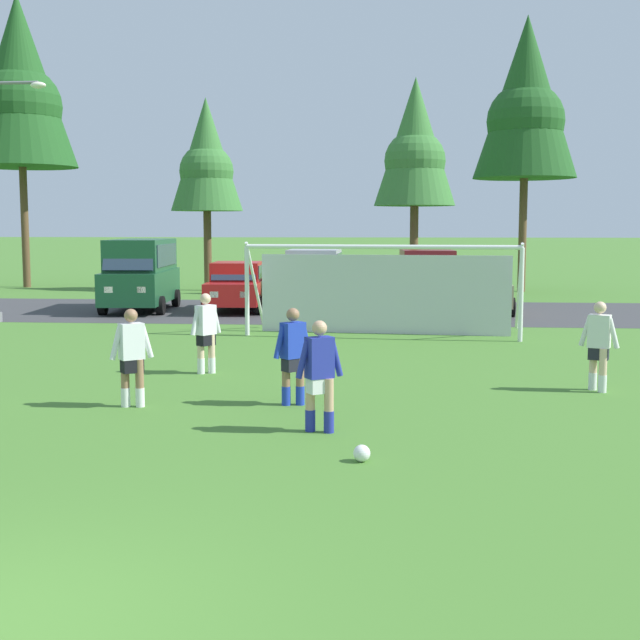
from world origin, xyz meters
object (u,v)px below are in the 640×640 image
at_px(player_winger_left, 293,357).
at_px(parked_car_slot_center_right, 482,287).
at_px(parked_car_slot_center, 427,279).
at_px(soccer_goal, 383,288).
at_px(parked_car_slot_center_left, 314,279).
at_px(soccer_ball, 362,453).
at_px(parked_car_slot_left, 237,286).
at_px(parked_car_slot_far_left, 141,273).
at_px(player_trailing_back, 206,333).
at_px(player_midfield_center, 599,346).
at_px(player_winger_right, 132,358).
at_px(player_defender_far, 320,376).

height_order(player_winger_left, parked_car_slot_center_right, parked_car_slot_center_right).
relative_size(player_winger_left, parked_car_slot_center, 0.35).
bearing_deg(soccer_goal, parked_car_slot_center_left, 110.15).
height_order(player_winger_left, parked_car_slot_center_left, parked_car_slot_center_left).
bearing_deg(soccer_ball, parked_car_slot_center_right, 79.77).
bearing_deg(parked_car_slot_left, parked_car_slot_far_left, -178.77).
height_order(player_trailing_back, parked_car_slot_center_left, parked_car_slot_center_left).
bearing_deg(soccer_goal, parked_car_slot_center_right, 62.28).
distance_m(parked_car_slot_center, parked_car_slot_center_right, 1.93).
height_order(player_midfield_center, player_winger_left, same).
height_order(soccer_ball, parked_car_slot_center_right, parked_car_slot_center_right).
height_order(soccer_goal, parked_car_slot_center_right, soccer_goal).
xyz_separation_m(parked_car_slot_far_left, parked_car_slot_center_left, (6.11, 0.84, -0.23)).
bearing_deg(parked_car_slot_center, parked_car_slot_far_left, -176.30).
distance_m(player_winger_left, parked_car_slot_center_right, 16.47).
distance_m(player_trailing_back, parked_car_slot_center, 14.16).
bearing_deg(soccer_ball, player_trailing_back, 118.54).
relative_size(parked_car_slot_left, parked_car_slot_center, 0.92).
xyz_separation_m(soccer_ball, player_winger_right, (-3.92, 2.98, 0.71)).
relative_size(player_trailing_back, parked_car_slot_center_right, 0.38).
height_order(player_winger_right, parked_car_slot_left, parked_car_slot_left).
bearing_deg(player_midfield_center, soccer_goal, 117.19).
height_order(parked_car_slot_center, parked_car_slot_center_right, parked_car_slot_center).
distance_m(parked_car_slot_center_left, parked_car_slot_center, 4.00).
height_order(player_trailing_back, parked_car_slot_center_right, parked_car_slot_center_right).
xyz_separation_m(soccer_ball, player_defender_far, (-0.67, 1.53, 0.71)).
bearing_deg(parked_car_slot_center_right, parked_car_slot_center_left, 174.48).
height_order(soccer_ball, player_winger_right, player_winger_right).
xyz_separation_m(player_midfield_center, parked_car_slot_left, (-9.20, 13.91, 0.05)).
xyz_separation_m(parked_car_slot_left, parked_car_slot_center, (6.67, 0.58, 0.24)).
bearing_deg(parked_car_slot_left, player_midfield_center, -56.52).
xyz_separation_m(player_defender_far, parked_car_slot_center_right, (4.13, 17.60, 0.05)).
height_order(player_winger_right, parked_car_slot_center, parked_car_slot_center).
bearing_deg(player_trailing_back, parked_car_slot_center_right, 62.00).
xyz_separation_m(soccer_goal, parked_car_slot_center, (1.46, 6.72, -0.18)).
bearing_deg(player_defender_far, player_midfield_center, 36.15).
relative_size(soccer_goal, parked_car_slot_left, 1.76).
xyz_separation_m(parked_car_slot_far_left, parked_car_slot_center_right, (11.98, 0.28, -0.47)).
distance_m(soccer_ball, parked_car_slot_center_right, 19.45).
relative_size(soccer_ball, parked_car_slot_center_right, 0.05).
bearing_deg(player_winger_right, parked_car_slot_center_right, 65.46).
xyz_separation_m(soccer_goal, player_winger_left, (-1.39, -9.43, -0.47)).
height_order(soccer_goal, parked_car_slot_center_left, soccer_goal).
bearing_deg(parked_car_slot_center_right, soccer_ball, -100.23).
relative_size(player_trailing_back, parked_car_slot_center_left, 0.36).
bearing_deg(parked_car_slot_center_right, parked_car_slot_far_left, -178.68).
bearing_deg(parked_car_slot_left, player_winger_right, -85.78).
bearing_deg(player_trailing_back, parked_car_slot_far_left, 112.14).
bearing_deg(parked_car_slot_far_left, player_trailing_back, -67.86).
bearing_deg(player_trailing_back, player_winger_left, -53.80).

